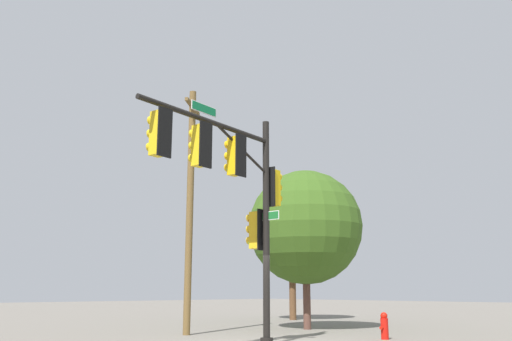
{
  "coord_description": "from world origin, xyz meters",
  "views": [
    {
      "loc": [
        11.1,
        11.25,
        1.51
      ],
      "look_at": [
        0.38,
        -0.04,
        5.0
      ],
      "focal_mm": 37.59,
      "sensor_mm": 36.0,
      "label": 1
    }
  ],
  "objects_px": {
    "signal_pole_assembly": "(235,183)",
    "fire_hydrant": "(384,326)",
    "utility_pole": "(190,203)",
    "tree_near": "(292,228)",
    "tree_far": "(305,227)"
  },
  "relations": [
    {
      "from": "signal_pole_assembly",
      "to": "tree_near",
      "type": "xyz_separation_m",
      "value": [
        -11.52,
        -8.47,
        0.33
      ]
    },
    {
      "from": "signal_pole_assembly",
      "to": "tree_near",
      "type": "bearing_deg",
      "value": -143.68
    },
    {
      "from": "signal_pole_assembly",
      "to": "utility_pole",
      "type": "bearing_deg",
      "value": -111.39
    },
    {
      "from": "tree_near",
      "to": "tree_far",
      "type": "bearing_deg",
      "value": 47.32
    },
    {
      "from": "tree_far",
      "to": "fire_hydrant",
      "type": "bearing_deg",
      "value": 71.04
    },
    {
      "from": "utility_pole",
      "to": "fire_hydrant",
      "type": "bearing_deg",
      "value": 121.8
    },
    {
      "from": "signal_pole_assembly",
      "to": "tree_far",
      "type": "bearing_deg",
      "value": -153.58
    },
    {
      "from": "signal_pole_assembly",
      "to": "fire_hydrant",
      "type": "bearing_deg",
      "value": 167.19
    },
    {
      "from": "utility_pole",
      "to": "tree_near",
      "type": "bearing_deg",
      "value": -157.75
    },
    {
      "from": "signal_pole_assembly",
      "to": "tree_far",
      "type": "distance_m",
      "value": 7.66
    },
    {
      "from": "tree_far",
      "to": "utility_pole",
      "type": "bearing_deg",
      "value": -11.87
    },
    {
      "from": "utility_pole",
      "to": "tree_near",
      "type": "relative_size",
      "value": 1.27
    },
    {
      "from": "utility_pole",
      "to": "tree_far",
      "type": "bearing_deg",
      "value": 168.13
    },
    {
      "from": "signal_pole_assembly",
      "to": "tree_far",
      "type": "relative_size",
      "value": 1.03
    },
    {
      "from": "signal_pole_assembly",
      "to": "fire_hydrant",
      "type": "distance_m",
      "value": 6.75
    }
  ]
}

